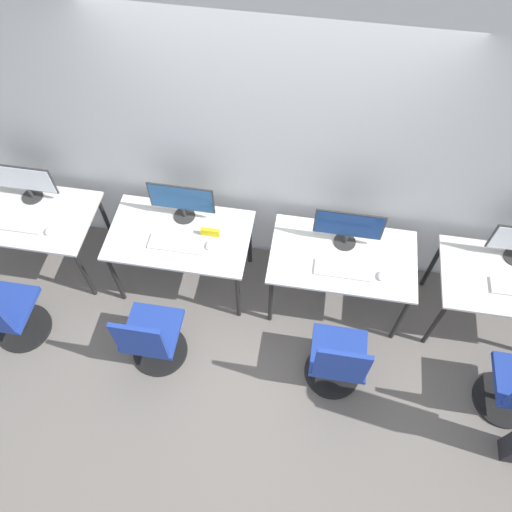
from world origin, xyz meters
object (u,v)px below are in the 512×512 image
Objects in this scene: office_chair_far_left at (6,316)px; office_chair_left at (152,340)px; monitor_left at (182,200)px; monitor_right at (348,227)px; monitor_far_left at (24,181)px; mouse_far_left at (48,231)px; keyboard_left at (176,244)px; mouse_left at (209,245)px; keyboard_right at (342,270)px; office_chair_right at (337,362)px; mouse_right at (381,276)px; keyboard_far_left at (17,224)px.

office_chair_far_left is 1.00× the size of office_chair_left.
monitor_right is (1.40, -0.06, 0.00)m from monitor_left.
monitor_far_left is 6.23× the size of mouse_far_left.
mouse_left is (0.28, 0.03, 0.01)m from keyboard_left.
mouse_left is at bearing 65.17° from office_chair_left.
monitor_right is at bearing 10.28° from keyboard_left.
mouse_far_left is 0.10× the size of office_chair_far_left.
keyboard_right is (1.40, -0.03, 0.00)m from keyboard_left.
monitor_left reaches higher than keyboard_left.
office_chair_far_left is 2.80m from office_chair_right.
office_chair_right is at bearing 1.80° from office_chair_left.
mouse_right is (1.71, -0.35, -0.20)m from monitor_left.
monitor_far_left is 1.17m from office_chair_far_left.
office_chair_right is at bearing -86.79° from monitor_right.
mouse_right is (1.78, 0.68, 0.38)m from office_chair_left.
keyboard_far_left is at bearing 179.63° from keyboard_right.
monitor_far_left is 1.24× the size of keyboard_right.
office_chair_far_left is 10.00× the size of mouse_left.
office_chair_left is (-0.35, -0.75, -0.38)m from mouse_left.
office_chair_far_left is 1.98× the size of keyboard_left.
mouse_left is at bearing 176.74° from keyboard_right.
monitor_far_left reaches higher than office_chair_far_left.
office_chair_left is (1.04, -0.68, -0.38)m from mouse_far_left.
monitor_left and monitor_right have the same top height.
monitor_far_left is at bearing 170.68° from mouse_left.
keyboard_left is 1.64m from office_chair_right.
mouse_right reaches higher than keyboard_far_left.
monitor_far_left is 2.80m from monitor_right.
mouse_far_left is 2.66m from office_chair_right.
office_chair_left is 1.66m from keyboard_right.
keyboard_far_left is 0.81× the size of monitor_left.
mouse_left is at bearing 1.57° from keyboard_far_left.
office_chair_left is 1.52m from office_chair_right.
monitor_right is (2.80, 0.27, 0.20)m from keyboard_far_left.
monitor_left is at bearing 36.99° from office_chair_far_left.
monitor_right is (2.51, 0.30, 0.20)m from mouse_far_left.
office_chair_far_left is 1.83m from mouse_left.
monitor_far_left is 6.23× the size of mouse_right.
office_chair_left reaches higher than keyboard_right.
office_chair_right is at bearing -85.35° from keyboard_right.
keyboard_left is at bearing 178.46° from mouse_right.
office_chair_far_left reaches higher than mouse_left.
office_chair_left is at bearing -37.70° from monitor_far_left.
mouse_far_left and mouse_left have the same top height.
monitor_far_left reaches higher than keyboard_left.
monitor_left is 1.24× the size of keyboard_left.
monitor_far_left is at bearing 92.77° from office_chair_far_left.
office_chair_far_left is at bearing -167.78° from mouse_right.
mouse_right is at bearing -2.25° from keyboard_right.
office_chair_left is (1.33, -0.71, -0.37)m from keyboard_far_left.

